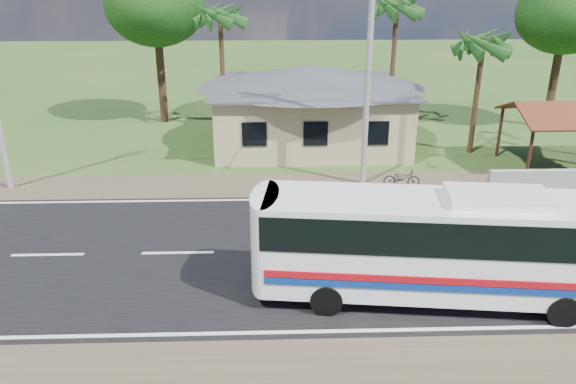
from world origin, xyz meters
name	(u,v)px	position (x,y,z in m)	size (l,w,h in m)	color
ground	(306,251)	(0.00, 0.00, 0.00)	(120.00, 120.00, 0.00)	#2D4D1B
road	(306,251)	(0.00, 0.00, 0.01)	(120.00, 16.00, 0.03)	black
house	(310,97)	(1.00, 13.00, 2.64)	(12.40, 10.00, 5.00)	tan
waiting_shed	(565,113)	(13.00, 8.50, 2.73)	(5.20, 4.48, 3.35)	#3A2115
concrete_barrier	(566,179)	(12.00, 5.60, 0.45)	(7.00, 0.30, 0.90)	#9E9E99
utility_poles	(361,57)	(2.67, 6.49, 5.77)	(32.80, 2.22, 11.00)	#9E9E99
palm_near	(483,44)	(9.50, 11.00, 5.71)	(2.80, 2.80, 6.70)	#47301E
palm_mid	(397,7)	(6.00, 15.50, 7.16)	(2.80, 2.80, 8.20)	#47301E
palm_far	(220,16)	(-4.00, 16.00, 6.68)	(2.80, 2.80, 7.70)	#47301E
tree_behind_house	(155,6)	(-8.00, 18.00, 7.12)	(6.00, 6.00, 9.61)	#47301E
tree_behind_shed	(565,15)	(16.00, 16.00, 6.68)	(5.60, 5.60, 9.02)	#47301E
coach_bus	(459,240)	(4.18, -3.19, 2.00)	(11.49, 3.70, 3.51)	white
motorcycle	(402,178)	(4.69, 6.04, 0.43)	(0.57, 1.63, 0.85)	black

